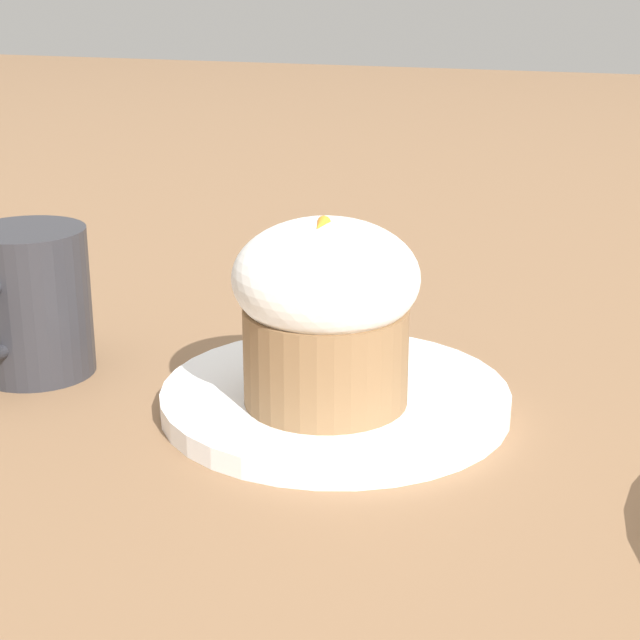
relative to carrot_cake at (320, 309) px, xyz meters
The scene contains 5 objects.
ground_plane 0.07m from the carrot_cake, 169.88° to the left, with size 4.00×4.00×0.00m, color #846042.
dessert_plate 0.07m from the carrot_cake, 169.88° to the left, with size 0.21×0.21×0.01m.
carrot_cake is the anchor object (origin of this frame).
spoon 0.06m from the carrot_cake, 151.43° to the left, with size 0.12×0.04×0.01m.
coffee_cup 0.20m from the carrot_cake, 96.47° to the right, with size 0.11×0.08×0.10m.
Camera 1 is at (0.57, 0.17, 0.26)m, focal length 60.00 mm.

